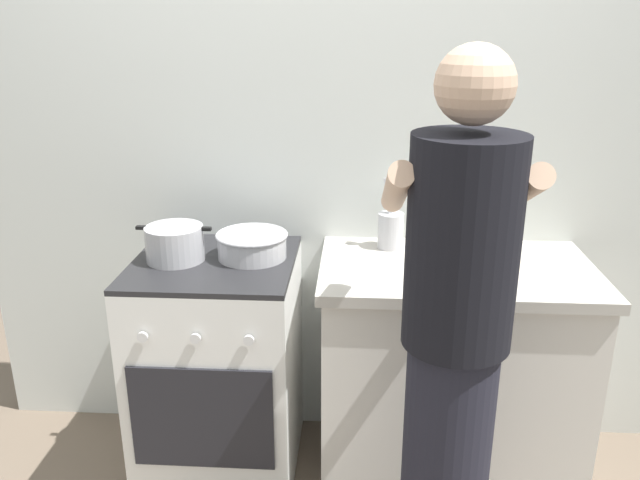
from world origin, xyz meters
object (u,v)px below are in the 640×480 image
Objects in this scene: pot at (175,243)px; oil_bottle at (512,239)px; utensil_crock at (391,225)px; person at (453,354)px; spice_bottle at (471,254)px; stove_range at (220,367)px; mixing_bowl at (252,244)px.

pot is 1.23m from oil_bottle.
person reaches higher than utensil_crock.
utensil_crock is 1.24× the size of oil_bottle.
spice_bottle is at bearing 1.61° from pot.
stove_range is 3.32× the size of mixing_bowl.
stove_range is at bearing 0.24° from pot.
stove_range is 3.21× the size of pot.
person is at bearing -35.25° from stove_range.
mixing_bowl is 3.37× the size of spice_bottle.
oil_bottle reaches higher than pot.
oil_bottle is 0.65m from person.
spice_bottle is (0.29, -0.16, -0.05)m from utensil_crock.
oil_bottle is (0.42, -0.19, 0.02)m from utensil_crock.
pot is 0.28m from mixing_bowl.
utensil_crock is (0.66, 0.19, 0.54)m from stove_range.
spice_bottle is at bearing -1.09° from mixing_bowl.
oil_bottle is at bearing 0.07° from pot.
utensil_crock reaches higher than pot.
person is (0.95, -0.57, -0.11)m from pot.
stove_range is 0.88m from utensil_crock.
stove_range is at bearing 144.75° from person.
person reaches higher than pot.
stove_range is 0.53× the size of person.
pot is 0.82m from utensil_crock.
oil_bottle is at bearing -12.14° from spice_bottle.
stove_range is at bearing -164.30° from utensil_crock.
pot is 1.09× the size of oil_bottle.
mixing_bowl is 0.95m from oil_bottle.
utensil_crock reaches higher than mixing_bowl.
oil_bottle is (1.23, 0.00, 0.04)m from pot.
oil_bottle is at bearing -2.69° from mixing_bowl.
person is (0.15, -0.76, -0.13)m from utensil_crock.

